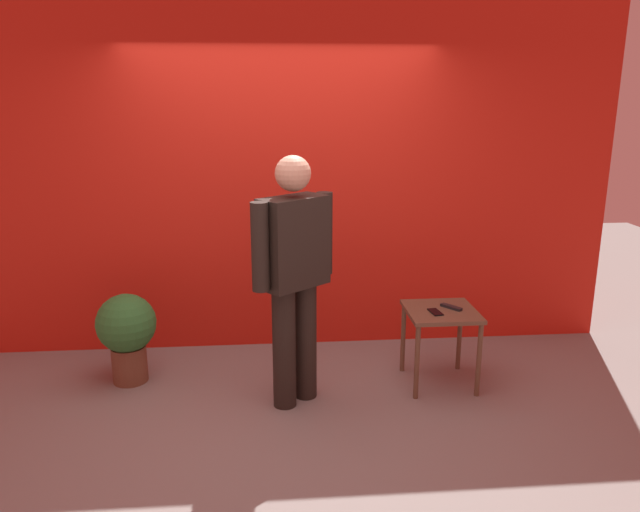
# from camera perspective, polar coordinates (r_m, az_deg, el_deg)

# --- Properties ---
(ground_plane) EXTENTS (12.00, 12.00, 0.00)m
(ground_plane) POSITION_cam_1_polar(r_m,az_deg,el_deg) (4.21, -2.93, -15.08)
(ground_plane) COLOR gray
(back_wall_red) EXTENTS (5.59, 0.12, 2.93)m
(back_wall_red) POSITION_cam_1_polar(r_m,az_deg,el_deg) (5.03, -3.69, 7.58)
(back_wall_red) COLOR red
(back_wall_red) RESTS_ON ground_plane
(standing_person) EXTENTS (0.60, 0.52, 1.73)m
(standing_person) POSITION_cam_1_polar(r_m,az_deg,el_deg) (4.06, -2.48, -1.27)
(standing_person) COLOR black
(standing_person) RESTS_ON ground_plane
(side_table) EXTENTS (0.51, 0.51, 0.58)m
(side_table) POSITION_cam_1_polar(r_m,az_deg,el_deg) (4.56, 11.34, -6.10)
(side_table) COLOR brown
(side_table) RESTS_ON ground_plane
(cell_phone) EXTENTS (0.09, 0.15, 0.01)m
(cell_phone) POSITION_cam_1_polar(r_m,az_deg,el_deg) (4.45, 10.84, -5.22)
(cell_phone) COLOR black
(cell_phone) RESTS_ON side_table
(tv_remote) EXTENTS (0.14, 0.16, 0.02)m
(tv_remote) POSITION_cam_1_polar(r_m,az_deg,el_deg) (4.56, 12.28, -4.73)
(tv_remote) COLOR black
(tv_remote) RESTS_ON side_table
(potted_plant) EXTENTS (0.44, 0.44, 0.69)m
(potted_plant) POSITION_cam_1_polar(r_m,az_deg,el_deg) (4.75, -17.79, -6.73)
(potted_plant) COLOR brown
(potted_plant) RESTS_ON ground_plane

